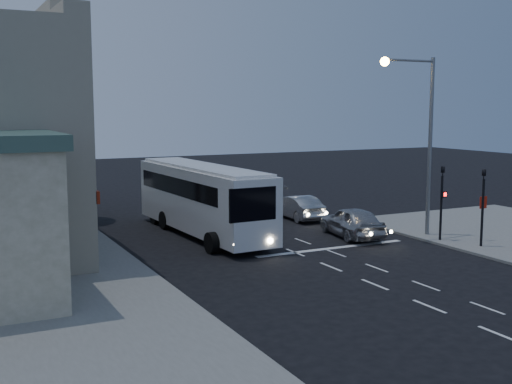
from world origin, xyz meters
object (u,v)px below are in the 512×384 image
tour_bus (202,198)px  car_sedan_a (298,207)px  car_sedan_b (253,194)px  street_tree (58,145)px  traffic_signal_main (442,194)px  streetlight (421,126)px  regulatory_sign (482,211)px  traffic_signal_side (483,198)px  car_suv (352,222)px

tour_bus → car_sedan_a: (6.90, 1.99, -1.27)m
car_sedan_b → street_tree: (-12.68, -0.46, 3.66)m
tour_bus → car_sedan_b: bearing=46.4°
traffic_signal_main → streetlight: size_ratio=0.46×
car_sedan_a → regulatory_sign: size_ratio=1.97×
tour_bus → car_sedan_a: tour_bus is taller
traffic_signal_side → regulatory_sign: (1.00, 0.96, -0.82)m
streetlight → street_tree: size_ratio=1.45×
streetlight → regulatory_sign: bearing=-51.3°
tour_bus → street_tree: street_tree is taller
car_sedan_a → streetlight: 9.43m
car_suv → streetlight: size_ratio=0.52×
tour_bus → regulatory_sign: 14.05m
car_sedan_b → regulatory_sign: size_ratio=2.63×
traffic_signal_main → street_tree: size_ratio=0.66×
car_suv → traffic_signal_main: size_ratio=1.14×
traffic_signal_main → street_tree: street_tree is taller
car_sedan_b → regulatory_sign: bearing=104.9°
street_tree → car_sedan_a: bearing=-22.5°
car_suv → traffic_signal_side: 6.54m
car_sedan_b → traffic_signal_side: 17.19m
traffic_signal_side → car_suv: bearing=127.9°
tour_bus → street_tree: 9.74m
streetlight → street_tree: bearing=140.5°
car_suv → car_sedan_b: (0.07, 11.69, 0.04)m
car_sedan_b → streetlight: streetlight is taller
traffic_signal_main → streetlight: bearing=100.2°
car_sedan_a → street_tree: size_ratio=0.70×
tour_bus → streetlight: size_ratio=1.34×
traffic_signal_main → streetlight: (-0.26, 1.42, 3.31)m
regulatory_sign → street_tree: (-17.51, 15.26, 2.90)m
traffic_signal_main → regulatory_sign: bearing=-30.8°
street_tree → car_sedan_b: bearing=2.1°
car_suv → traffic_signal_side: (3.89, -5.00, 1.62)m
tour_bus → traffic_signal_main: (9.87, -6.94, 0.44)m
car_suv → car_sedan_b: 11.69m
traffic_signal_side → street_tree: street_tree is taller
tour_bus → traffic_signal_main: 12.08m
tour_bus → street_tree: size_ratio=1.94×
traffic_signal_main → traffic_signal_side: same height
car_sedan_a → traffic_signal_main: (2.97, -8.93, 1.71)m
car_sedan_a → traffic_signal_main: size_ratio=1.06×
car_sedan_a → regulatory_sign: 11.02m
car_sedan_b → traffic_signal_main: (3.12, -14.71, 1.58)m
tour_bus → traffic_signal_side: traffic_signal_side is taller
car_sedan_b → traffic_signal_main: traffic_signal_main is taller
traffic_signal_main → tour_bus: bearing=144.9°
car_suv → car_sedan_b: bearing=-81.6°
traffic_signal_main → car_sedan_b: bearing=102.0°
car_suv → regulatory_sign: (4.89, -4.04, 0.80)m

